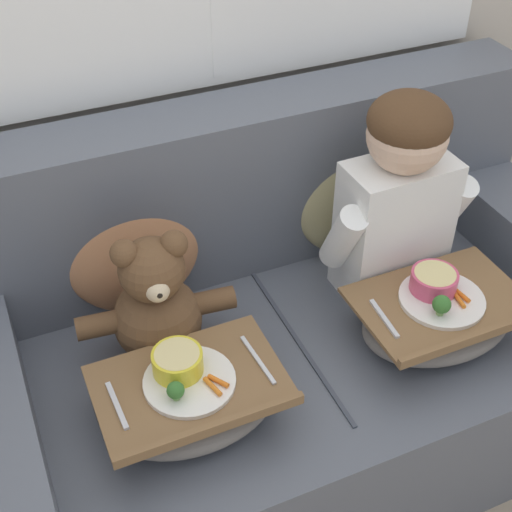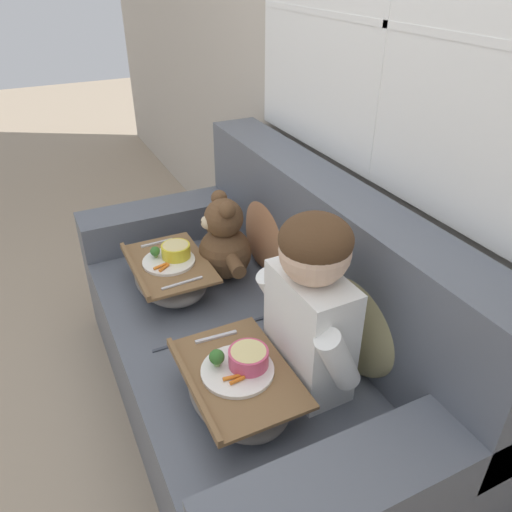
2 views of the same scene
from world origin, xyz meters
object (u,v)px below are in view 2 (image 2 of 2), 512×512
at_px(teddy_bear, 223,243).
at_px(lap_tray_teddy, 170,274).
at_px(throw_pillow_behind_child, 364,314).
at_px(lap_tray_child, 238,385).
at_px(throw_pillow_behind_teddy, 269,226).
at_px(child_figure, 311,297).
at_px(couch, 260,344).

xyz_separation_m(teddy_bear, lap_tray_teddy, (-0.00, -0.25, -0.09)).
xyz_separation_m(throw_pillow_behind_child, teddy_bear, (-0.70, -0.22, -0.04)).
bearing_deg(lap_tray_child, lap_tray_teddy, 180.00).
xyz_separation_m(throw_pillow_behind_teddy, child_figure, (0.70, -0.21, 0.14)).
bearing_deg(throw_pillow_behind_child, lap_tray_child, -90.07).
height_order(couch, lap_tray_child, couch).
bearing_deg(teddy_bear, throw_pillow_behind_child, 17.30).
relative_size(couch, lap_tray_teddy, 4.15).
distance_m(couch, throw_pillow_behind_child, 0.53).
bearing_deg(lap_tray_teddy, teddy_bear, 89.93).
distance_m(couch, lap_tray_child, 0.48).
relative_size(throw_pillow_behind_child, lap_tray_teddy, 0.98).
bearing_deg(child_figure, teddy_bear, -179.66).
distance_m(throw_pillow_behind_teddy, teddy_bear, 0.22).
bearing_deg(throw_pillow_behind_child, child_figure, -89.99).
bearing_deg(throw_pillow_behind_teddy, lap_tray_teddy, -90.10).
bearing_deg(lap_tray_teddy, child_figure, 19.55).
bearing_deg(throw_pillow_behind_teddy, throw_pillow_behind_child, 0.00).
bearing_deg(lap_tray_child, throw_pillow_behind_teddy, 146.50).
bearing_deg(couch, throw_pillow_behind_child, 31.42).
bearing_deg(couch, throw_pillow_behind_teddy, 148.58).
distance_m(throw_pillow_behind_teddy, child_figure, 0.75).
bearing_deg(teddy_bear, throw_pillow_behind_teddy, 89.85).
relative_size(teddy_bear, lap_tray_child, 0.92).
relative_size(couch, child_figure, 3.00).
bearing_deg(child_figure, throw_pillow_behind_teddy, 163.00).
height_order(couch, throw_pillow_behind_child, couch).
relative_size(child_figure, lap_tray_child, 1.36).
relative_size(teddy_bear, lap_tray_teddy, 0.94).
relative_size(throw_pillow_behind_teddy, lap_tray_teddy, 0.92).
bearing_deg(lap_tray_teddy, lap_tray_child, -0.00).
relative_size(couch, throw_pillow_behind_teddy, 4.51).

